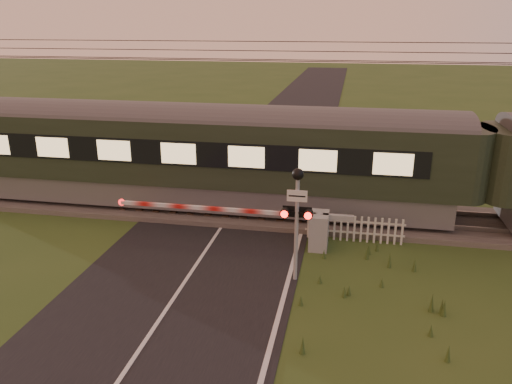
% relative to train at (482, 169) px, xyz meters
% --- Properties ---
extents(ground, '(160.00, 160.00, 0.00)m').
position_rel_train_xyz_m(ground, '(-8.52, -6.50, -2.11)').
color(ground, '#314A1C').
rests_on(ground, ground).
extents(road, '(6.00, 140.00, 0.03)m').
position_rel_train_xyz_m(road, '(-8.50, -6.73, -2.10)').
color(road, black).
rests_on(road, ground).
extents(track_bed, '(140.00, 3.40, 0.39)m').
position_rel_train_xyz_m(track_bed, '(-8.52, 0.00, -2.04)').
color(track_bed, '#47423D').
rests_on(track_bed, ground).
extents(overhead_wires, '(120.00, 0.62, 0.62)m').
position_rel_train_xyz_m(overhead_wires, '(-8.52, 0.00, 3.62)').
color(overhead_wires, black).
rests_on(overhead_wires, ground).
extents(train, '(39.13, 2.70, 3.64)m').
position_rel_train_xyz_m(train, '(0.00, 0.00, 0.00)').
color(train, slate).
rests_on(train, ground).
extents(boom_gate, '(7.67, 0.88, 1.17)m').
position_rel_train_xyz_m(boom_gate, '(-5.52, -2.58, -1.46)').
color(boom_gate, gray).
rests_on(boom_gate, ground).
extents(crossing_signal, '(0.81, 0.34, 3.18)m').
position_rel_train_xyz_m(crossing_signal, '(-5.60, -4.78, 0.08)').
color(crossing_signal, gray).
rests_on(crossing_signal, ground).
extents(picket_fence, '(3.17, 0.07, 0.86)m').
position_rel_train_xyz_m(picket_fence, '(-4.04, -1.89, -1.67)').
color(picket_fence, silver).
rests_on(picket_fence, ground).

